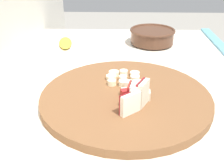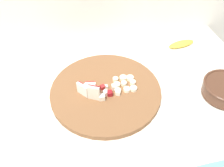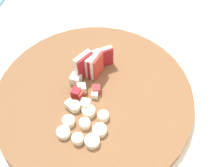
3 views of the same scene
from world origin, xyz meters
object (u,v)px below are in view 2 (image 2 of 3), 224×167
(cutting_board, at_px, (106,91))
(apple_wedge_fan, at_px, (90,90))
(apple_dice_pile, at_px, (108,92))
(banana_slice_rows, at_px, (125,84))
(banana_peel, at_px, (181,44))

(cutting_board, xyz_separation_m, apple_wedge_fan, (-0.06, -0.02, 0.04))
(apple_dice_pile, xyz_separation_m, banana_slice_rows, (0.07, 0.03, -0.00))
(cutting_board, xyz_separation_m, banana_peel, (0.43, 0.23, -0.00))
(cutting_board, xyz_separation_m, apple_dice_pile, (0.00, -0.03, 0.02))
(apple_dice_pile, bearing_deg, cutting_board, 100.42)
(cutting_board, relative_size, banana_peel, 3.07)
(apple_dice_pile, bearing_deg, apple_wedge_fan, 174.80)
(banana_peel, bearing_deg, cutting_board, -151.57)
(cutting_board, distance_m, apple_dice_pile, 0.03)
(apple_wedge_fan, distance_m, banana_slice_rows, 0.15)
(apple_wedge_fan, height_order, apple_dice_pile, apple_wedge_fan)
(cutting_board, height_order, banana_peel, cutting_board)
(apple_dice_pile, height_order, banana_peel, apple_dice_pile)
(apple_wedge_fan, relative_size, banana_peel, 0.58)
(apple_wedge_fan, relative_size, apple_dice_pile, 0.94)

